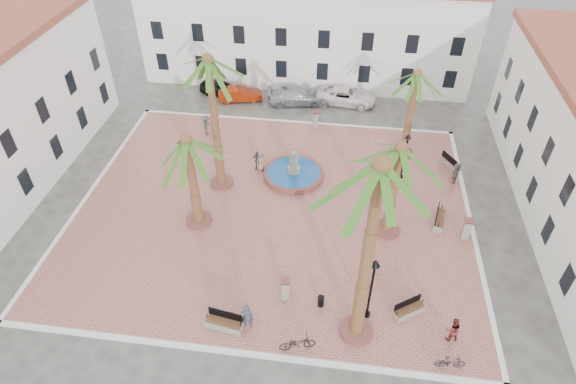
# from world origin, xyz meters

# --- Properties ---
(ground) EXTENTS (120.00, 120.00, 0.00)m
(ground) POSITION_xyz_m (0.00, 0.00, 0.00)
(ground) COLOR #56544F
(ground) RESTS_ON ground
(plaza) EXTENTS (26.00, 22.00, 0.15)m
(plaza) POSITION_xyz_m (0.00, 0.00, 0.07)
(plaza) COLOR #A9625A
(plaza) RESTS_ON ground
(kerb_n) EXTENTS (26.30, 0.30, 0.16)m
(kerb_n) POSITION_xyz_m (0.00, 11.00, 0.08)
(kerb_n) COLOR silver
(kerb_n) RESTS_ON ground
(kerb_s) EXTENTS (26.30, 0.30, 0.16)m
(kerb_s) POSITION_xyz_m (0.00, -11.00, 0.08)
(kerb_s) COLOR silver
(kerb_s) RESTS_ON ground
(kerb_e) EXTENTS (0.30, 22.30, 0.16)m
(kerb_e) POSITION_xyz_m (13.00, 0.00, 0.08)
(kerb_e) COLOR silver
(kerb_e) RESTS_ON ground
(kerb_w) EXTENTS (0.30, 22.30, 0.16)m
(kerb_w) POSITION_xyz_m (-13.00, 0.00, 0.08)
(kerb_w) COLOR silver
(kerb_w) RESTS_ON ground
(building_north) EXTENTS (30.40, 7.40, 9.50)m
(building_north) POSITION_xyz_m (-0.00, 19.99, 4.77)
(building_north) COLOR white
(building_north) RESTS_ON ground
(fountain) EXTENTS (4.36, 4.36, 2.25)m
(fountain) POSITION_xyz_m (0.93, 3.52, 0.46)
(fountain) COLOR brown
(fountain) RESTS_ON plaza
(palm_nw) EXTENTS (5.26, 5.26, 9.83)m
(palm_nw) POSITION_xyz_m (-4.05, 1.99, 8.66)
(palm_nw) COLOR brown
(palm_nw) RESTS_ON plaza
(palm_sw) EXTENTS (5.39, 5.39, 6.80)m
(palm_sw) POSITION_xyz_m (-4.58, -2.02, 5.74)
(palm_sw) COLOR brown
(palm_sw) RESTS_ON plaza
(palm_s) EXTENTS (5.66, 5.66, 11.24)m
(palm_s) POSITION_xyz_m (5.79, -9.00, 9.94)
(palm_s) COLOR brown
(palm_s) RESTS_ON plaza
(palm_e) EXTENTS (5.45, 5.45, 6.82)m
(palm_e) POSITION_xyz_m (7.50, -1.22, 5.75)
(palm_e) COLOR brown
(palm_e) RESTS_ON plaza
(palm_ne) EXTENTS (4.80, 4.80, 7.03)m
(palm_ne) POSITION_xyz_m (8.95, 7.53, 6.06)
(palm_ne) COLOR brown
(palm_ne) RESTS_ON plaza
(bench_s) EXTENTS (2.05, 0.91, 1.05)m
(bench_s) POSITION_xyz_m (-1.03, -9.65, 0.45)
(bench_s) COLOR gray
(bench_s) RESTS_ON plaza
(bench_se) EXTENTS (1.81, 1.47, 0.96)m
(bench_se) POSITION_xyz_m (8.55, -7.48, 0.42)
(bench_se) COLOR gray
(bench_se) RESTS_ON plaza
(bench_e) EXTENTS (1.02, 2.05, 1.04)m
(bench_e) POSITION_xyz_m (10.90, -0.03, 0.44)
(bench_e) COLOR gray
(bench_e) RESTS_ON plaza
(bench_ne) EXTENTS (1.39, 1.82, 0.95)m
(bench_ne) POSITION_xyz_m (12.38, 6.40, 0.42)
(bench_ne) COLOR gray
(bench_ne) RESTS_ON plaza
(lamppost_s) EXTENTS (0.48, 0.48, 4.41)m
(lamppost_s) POSITION_xyz_m (6.34, -7.89, 3.14)
(lamppost_s) COLOR black
(lamppost_s) RESTS_ON plaza
(lamppost_e) EXTENTS (0.41, 0.41, 3.77)m
(lamppost_e) POSITION_xyz_m (8.65, 4.47, 2.71)
(lamppost_e) COLOR black
(lamppost_e) RESTS_ON plaza
(bollard_se) EXTENTS (0.59, 0.59, 1.47)m
(bollard_se) POSITION_xyz_m (1.86, -7.33, 0.91)
(bollard_se) COLOR gray
(bollard_se) RESTS_ON plaza
(bollard_n) EXTENTS (0.63, 0.63, 1.50)m
(bollard_n) POSITION_xyz_m (1.85, 10.40, 0.93)
(bollard_n) COLOR gray
(bollard_n) RESTS_ON plaza
(bollard_e) EXTENTS (0.59, 0.59, 1.53)m
(bollard_e) POSITION_xyz_m (12.35, -1.22, 0.94)
(bollard_e) COLOR gray
(bollard_e) RESTS_ON plaza
(litter_bin) EXTENTS (0.36, 0.36, 0.69)m
(litter_bin) POSITION_xyz_m (3.84, -7.58, 0.50)
(litter_bin) COLOR black
(litter_bin) RESTS_ON plaza
(cyclist_a) EXTENTS (0.64, 0.44, 1.71)m
(cyclist_a) POSITION_xyz_m (0.16, -9.41, 1.00)
(cyclist_a) COLOR #343D4F
(cyclist_a) RESTS_ON plaza
(bicycle_a) EXTENTS (1.96, 1.14, 0.97)m
(bicycle_a) POSITION_xyz_m (2.90, -10.40, 0.64)
(bicycle_a) COLOR black
(bicycle_a) RESTS_ON plaza
(cyclist_b) EXTENTS (0.88, 0.74, 1.60)m
(cyclist_b) POSITION_xyz_m (10.58, -8.76, 0.95)
(cyclist_b) COLOR maroon
(cyclist_b) RESTS_ON plaza
(bicycle_b) EXTENTS (1.53, 0.57, 0.90)m
(bicycle_b) POSITION_xyz_m (10.35, -10.40, 0.60)
(bicycle_b) COLOR black
(bicycle_b) RESTS_ON plaza
(pedestrian_fountain_a) EXTENTS (0.93, 0.91, 1.61)m
(pedestrian_fountain_a) POSITION_xyz_m (-1.55, 3.98, 0.96)
(pedestrian_fountain_a) COLOR #857157
(pedestrian_fountain_a) RESTS_ON plaza
(pedestrian_fountain_b) EXTENTS (0.98, 0.61, 1.55)m
(pedestrian_fountain_b) POSITION_xyz_m (-1.83, 4.06, 0.93)
(pedestrian_fountain_b) COLOR #353B57
(pedestrian_fountain_b) RESTS_ON plaza
(pedestrian_north) EXTENTS (0.70, 1.15, 1.73)m
(pedestrian_north) POSITION_xyz_m (-6.77, 8.09, 1.01)
(pedestrian_north) COLOR #46464B
(pedestrian_north) RESTS_ON plaza
(pedestrian_east) EXTENTS (0.82, 1.55, 1.59)m
(pedestrian_east) POSITION_xyz_m (12.40, 4.50, 0.95)
(pedestrian_east) COLOR #675A4E
(pedestrian_east) RESTS_ON plaza
(car_black) EXTENTS (4.22, 2.50, 1.35)m
(car_black) POSITION_xyz_m (-7.28, 14.97, 0.67)
(car_black) COLOR black
(car_black) RESTS_ON ground
(car_red) EXTENTS (4.14, 2.29, 1.29)m
(car_red) POSITION_xyz_m (-5.31, 14.18, 0.65)
(car_red) COLOR maroon
(car_red) RESTS_ON ground
(car_silver) EXTENTS (5.38, 2.96, 1.48)m
(car_silver) POSITION_xyz_m (-0.22, 14.38, 0.74)
(car_silver) COLOR #9C9CA4
(car_silver) RESTS_ON ground
(car_white) EXTENTS (5.48, 2.89, 1.47)m
(car_white) POSITION_xyz_m (4.21, 14.98, 0.73)
(car_white) COLOR white
(car_white) RESTS_ON ground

